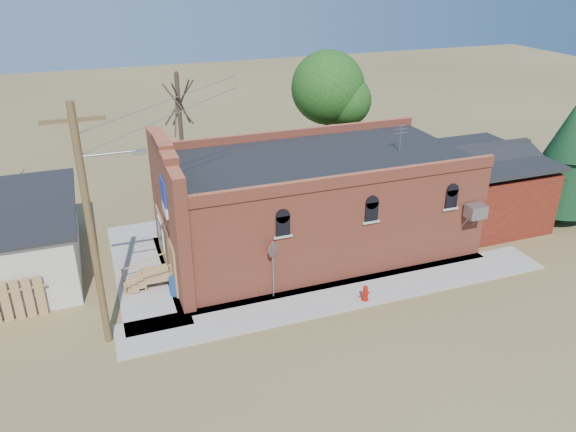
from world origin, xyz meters
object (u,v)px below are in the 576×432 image
object	(u,v)px
utility_pole	(92,225)
fire_hydrant	(365,293)
stop_sign	(273,254)
trash_barrel	(175,286)
brick_bar	(310,203)

from	to	relation	value
utility_pole	fire_hydrant	bearing A→B (deg)	-5.53
fire_hydrant	utility_pole	bearing A→B (deg)	156.24
utility_pole	stop_sign	bearing A→B (deg)	5.15
utility_pole	stop_sign	distance (m)	7.21
utility_pole	stop_sign	world-z (taller)	utility_pole
utility_pole	fire_hydrant	xyz separation A→B (m)	(10.13, -0.98, -4.35)
fire_hydrant	trash_barrel	bearing A→B (deg)	138.29
stop_sign	trash_barrel	bearing A→B (deg)	137.81
brick_bar	stop_sign	xyz separation A→B (m)	(-3.13, -3.69, -0.27)
brick_bar	fire_hydrant	bearing A→B (deg)	-86.33
brick_bar	stop_sign	bearing A→B (deg)	-130.31
brick_bar	fire_hydrant	size ratio (longest dim) A/B	23.96
trash_barrel	utility_pole	bearing A→B (deg)	-142.50
fire_hydrant	trash_barrel	xyz separation A→B (m)	(-7.28, 3.16, 0.06)
fire_hydrant	stop_sign	xyz separation A→B (m)	(-3.47, 1.58, 1.65)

